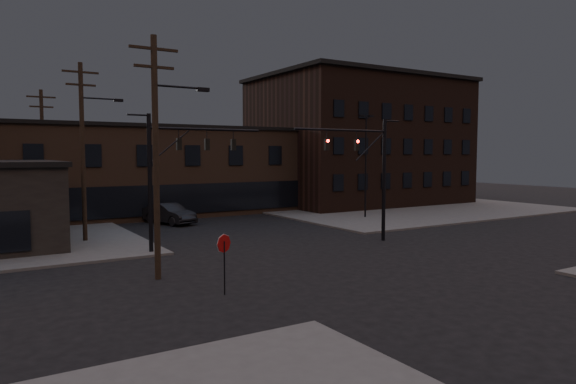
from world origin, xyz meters
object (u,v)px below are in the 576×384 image
object	(u,v)px
traffic_signal_near	(371,166)
parked_car_lot_b	(355,199)
stop_sign	(224,250)
traffic_signal_far	(172,166)
car_crossing	(169,214)
parked_car_lot_a	(321,200)

from	to	relation	value
traffic_signal_near	parked_car_lot_b	bearing A→B (deg)	53.15
stop_sign	traffic_signal_far	bearing A→B (deg)	82.68
parked_car_lot_b	car_crossing	distance (m)	23.08
parked_car_lot_a	parked_car_lot_b	distance (m)	6.31
traffic_signal_far	parked_car_lot_b	distance (m)	31.14
parked_car_lot_a	car_crossing	xyz separation A→B (m)	(-16.72, -2.10, -0.16)
traffic_signal_near	traffic_signal_far	bearing A→B (deg)	163.83
stop_sign	parked_car_lot_b	bearing A→B (deg)	42.82
stop_sign	traffic_signal_near	bearing A→B (deg)	25.90
traffic_signal_near	stop_sign	distance (m)	15.17
traffic_signal_near	car_crossing	distance (m)	17.87
traffic_signal_near	stop_sign	bearing A→B (deg)	-154.10
car_crossing	parked_car_lot_a	bearing A→B (deg)	-11.36
traffic_signal_near	car_crossing	world-z (taller)	traffic_signal_near
stop_sign	parked_car_lot_b	xyz separation A→B (m)	(27.80, 25.75, -1.10)
traffic_signal_far	car_crossing	bearing A→B (deg)	72.24
parked_car_lot_a	car_crossing	bearing A→B (deg)	117.10
traffic_signal_far	parked_car_lot_b	xyz separation A→B (m)	(26.51, 15.77, -4.27)
stop_sign	parked_car_lot_b	distance (m)	37.91
traffic_signal_far	traffic_signal_near	bearing A→B (deg)	-16.17
traffic_signal_near	parked_car_lot_b	distance (m)	24.44
parked_car_lot_a	car_crossing	world-z (taller)	parked_car_lot_a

